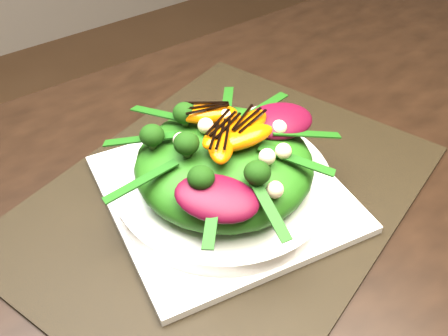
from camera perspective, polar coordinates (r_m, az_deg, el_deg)
dining_table at (r=0.63m, az=17.50°, el=-5.13°), size 1.60×0.90×0.75m
placemat at (r=0.59m, az=0.00°, el=-3.15°), size 0.55×0.48×0.00m
plate_base at (r=0.59m, az=0.00°, el=-2.70°), size 0.28×0.28×0.01m
salad_bowl at (r=0.58m, az=0.00°, el=-1.75°), size 0.31×0.31×0.02m
lettuce_mound at (r=0.56m, az=-0.00°, el=0.43°), size 0.23×0.23×0.07m
radicchio_leaf at (r=0.57m, az=6.07°, el=5.12°), size 0.09×0.06×0.02m
orange_segment at (r=0.55m, az=-1.98°, el=5.02°), size 0.07×0.04×0.02m
broccoli_floret at (r=0.54m, az=-9.02°, el=2.44°), size 0.05×0.05×0.04m
macadamia_nut at (r=0.54m, az=5.89°, el=3.14°), size 0.02×0.02×0.02m
balsamic_drizzle at (r=0.55m, az=-2.00°, el=5.81°), size 0.04×0.01×0.00m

